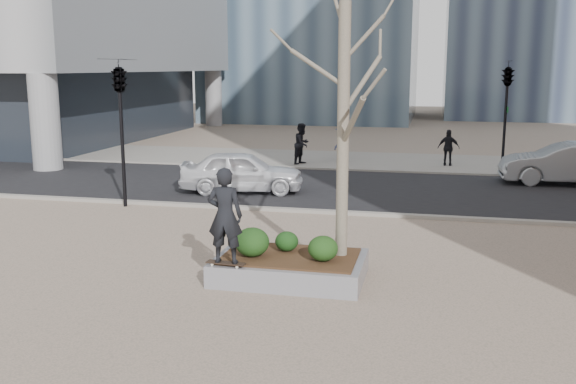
% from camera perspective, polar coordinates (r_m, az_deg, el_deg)
% --- Properties ---
extents(ground, '(120.00, 120.00, 0.00)m').
position_cam_1_polar(ground, '(13.49, -3.99, -7.36)').
color(ground, gray).
rests_on(ground, ground).
extents(street, '(60.00, 8.00, 0.02)m').
position_cam_1_polar(street, '(22.95, 3.21, 0.39)').
color(street, black).
rests_on(street, ground).
extents(far_sidewalk, '(60.00, 6.00, 0.02)m').
position_cam_1_polar(far_sidewalk, '(29.78, 5.47, 2.83)').
color(far_sidewalk, gray).
rests_on(far_sidewalk, ground).
extents(planter, '(3.00, 2.00, 0.45)m').
position_cam_1_polar(planter, '(13.17, 0.19, -6.75)').
color(planter, gray).
rests_on(planter, ground).
extents(planter_mulch, '(2.70, 1.70, 0.04)m').
position_cam_1_polar(planter_mulch, '(13.10, 0.19, -5.73)').
color(planter_mulch, '#382314').
rests_on(planter_mulch, planter).
extents(sycamore_tree, '(2.80, 2.80, 6.60)m').
position_cam_1_polar(sycamore_tree, '(12.67, 4.98, 8.92)').
color(sycamore_tree, gray).
rests_on(sycamore_tree, planter_mulch).
extents(shrub_left, '(0.69, 0.69, 0.59)m').
position_cam_1_polar(shrub_left, '(12.98, -3.20, -4.47)').
color(shrub_left, '#133D14').
rests_on(shrub_left, planter_mulch).
extents(shrub_middle, '(0.49, 0.49, 0.41)m').
position_cam_1_polar(shrub_middle, '(13.35, -0.12, -4.40)').
color(shrub_middle, '#163D13').
rests_on(shrub_middle, planter_mulch).
extents(shrub_right, '(0.59, 0.59, 0.50)m').
position_cam_1_polar(shrub_right, '(12.69, 3.13, -5.03)').
color(shrub_right, '#133410').
rests_on(shrub_right, planter_mulch).
extents(skateboard, '(0.79, 0.26, 0.08)m').
position_cam_1_polar(skateboard, '(12.59, -5.54, -6.41)').
color(skateboard, black).
rests_on(skateboard, planter).
extents(skateboarder, '(0.71, 0.49, 1.87)m').
position_cam_1_polar(skateboarder, '(12.33, -5.63, -2.09)').
color(skateboarder, black).
rests_on(skateboarder, skateboard).
extents(police_car, '(4.44, 2.47, 1.43)m').
position_cam_1_polar(police_car, '(22.03, -4.14, 1.84)').
color(police_car, white).
rests_on(police_car, street).
extents(car_silver, '(4.67, 1.74, 1.53)m').
position_cam_1_polar(car_silver, '(25.55, 23.52, 2.33)').
color(car_silver, gray).
rests_on(car_silver, street).
extents(pedestrian_a, '(0.96, 1.06, 1.80)m').
position_cam_1_polar(pedestrian_a, '(28.34, 1.27, 4.31)').
color(pedestrian_a, black).
rests_on(pedestrian_a, far_sidewalk).
extents(pedestrian_b, '(0.99, 1.20, 1.62)m').
position_cam_1_polar(pedestrian_b, '(29.66, 4.80, 4.41)').
color(pedestrian_b, '#374164').
rests_on(pedestrian_b, far_sidewalk).
extents(pedestrian_c, '(0.94, 0.44, 1.57)m').
position_cam_1_polar(pedestrian_c, '(28.71, 14.09, 3.84)').
color(pedestrian_c, black).
rests_on(pedestrian_c, far_sidewalk).
extents(traffic_light_near, '(0.60, 2.48, 4.50)m').
position_cam_1_polar(traffic_light_near, '(20.19, -14.55, 5.01)').
color(traffic_light_near, black).
rests_on(traffic_light_near, ground).
extents(traffic_light_far, '(0.60, 2.48, 4.50)m').
position_cam_1_polar(traffic_light_far, '(27.06, 18.75, 6.24)').
color(traffic_light_far, black).
rests_on(traffic_light_far, ground).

